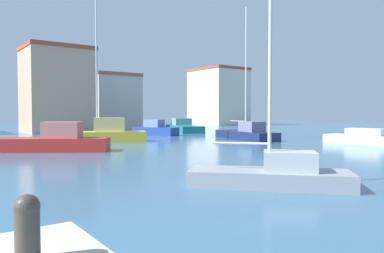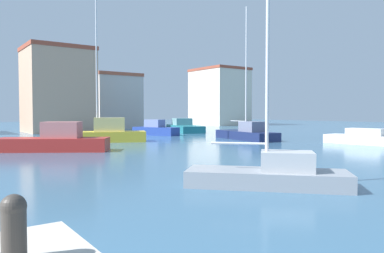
{
  "view_description": "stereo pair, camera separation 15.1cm",
  "coord_description": "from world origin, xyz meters",
  "views": [
    {
      "loc": [
        1.38,
        -5.39,
        2.52
      ],
      "look_at": [
        19.72,
        19.91,
        1.31
      ],
      "focal_mm": 34.91,
      "sensor_mm": 36.0,
      "label": 1
    },
    {
      "loc": [
        1.5,
        -5.48,
        2.52
      ],
      "look_at": [
        19.72,
        19.91,
        1.31
      ],
      "focal_mm": 34.91,
      "sensor_mm": 36.0,
      "label": 2
    }
  ],
  "objects": [
    {
      "name": "harbor_office",
      "position": [
        48.67,
        51.06,
        5.53
      ],
      "size": [
        8.23,
        10.08,
        11.05
      ],
      "color": "beige",
      "rests_on": "ground"
    },
    {
      "name": "sailboat_yellow_far_left",
      "position": [
        13.5,
        24.55,
        0.74
      ],
      "size": [
        8.22,
        5.17,
        11.91
      ],
      "color": "gold",
      "rests_on": "water"
    },
    {
      "name": "sailboat_navy_distant_north",
      "position": [
        25.46,
        19.29,
        0.6
      ],
      "size": [
        3.59,
        7.75,
        12.11
      ],
      "color": "#19234C",
      "rests_on": "water"
    },
    {
      "name": "motorboat_white_outer_mooring",
      "position": [
        29.81,
        9.41,
        0.43
      ],
      "size": [
        3.19,
        8.43,
        1.23
      ],
      "color": "white",
      "rests_on": "water"
    },
    {
      "name": "motorboat_blue_far_right",
      "position": [
        22.02,
        29.98,
        0.62
      ],
      "size": [
        3.65,
        5.42,
        1.71
      ],
      "color": "#233D93",
      "rests_on": "water"
    },
    {
      "name": "motorboat_teal_near_pier",
      "position": [
        28.46,
        33.83,
        0.58
      ],
      "size": [
        5.39,
        9.08,
        1.72
      ],
      "color": "#1E707A",
      "rests_on": "water"
    },
    {
      "name": "motorboat_red_behind_lamppost",
      "position": [
        8.28,
        19.15,
        0.65
      ],
      "size": [
        6.97,
        5.5,
        1.9
      ],
      "color": "#B22823",
      "rests_on": "water"
    },
    {
      "name": "mooring_bollard",
      "position": [
        2.17,
        -1.61,
        1.44
      ],
      "size": [
        0.24,
        0.24,
        0.64
      ],
      "color": "#38332D",
      "rests_on": "pier_quay"
    },
    {
      "name": "waterfront_apartments",
      "position": [
        15.36,
        43.04,
        5.37
      ],
      "size": [
        7.98,
        7.44,
        10.71
      ],
      "color": "tan",
      "rests_on": "ground"
    },
    {
      "name": "warehouse_block",
      "position": [
        25.58,
        50.37,
        4.25
      ],
      "size": [
        7.27,
        9.09,
        8.49
      ],
      "color": "beige",
      "rests_on": "ground"
    },
    {
      "name": "water",
      "position": [
        15.0,
        20.0,
        0.0
      ],
      "size": [
        160.0,
        160.0,
        0.0
      ],
      "primitive_type": "plane",
      "color": "#38607F",
      "rests_on": "ground"
    },
    {
      "name": "sailboat_grey_mid_harbor",
      "position": [
        10.94,
        3.13,
        0.48
      ],
      "size": [
        4.94,
        5.12,
        8.84
      ],
      "color": "gray",
      "rests_on": "water"
    }
  ]
}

